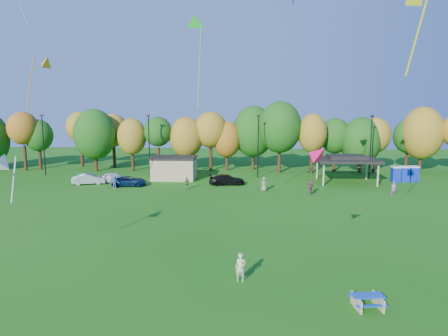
# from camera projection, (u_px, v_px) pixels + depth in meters

# --- Properties ---
(ground) EXTENTS (160.00, 160.00, 0.00)m
(ground) POSITION_uv_depth(u_px,v_px,m) (236.00, 327.00, 19.18)
(ground) COLOR #19600F
(ground) RESTS_ON ground
(tree_line) EXTENTS (93.57, 10.55, 11.15)m
(tree_line) POSITION_uv_depth(u_px,v_px,m) (238.00, 134.00, 63.18)
(tree_line) COLOR black
(tree_line) RESTS_ON ground
(lamp_posts) EXTENTS (64.50, 0.25, 9.09)m
(lamp_posts) POSITION_uv_depth(u_px,v_px,m) (258.00, 144.00, 57.73)
(lamp_posts) COLOR black
(lamp_posts) RESTS_ON ground
(utility_building) EXTENTS (6.30, 4.30, 3.25)m
(utility_building) POSITION_uv_depth(u_px,v_px,m) (174.00, 168.00, 56.96)
(utility_building) COLOR tan
(utility_building) RESTS_ON ground
(pavilion) EXTENTS (8.20, 6.20, 3.77)m
(pavilion) POSITION_uv_depth(u_px,v_px,m) (347.00, 159.00, 54.34)
(pavilion) COLOR tan
(pavilion) RESTS_ON ground
(porta_potties) EXTENTS (3.75, 1.59, 2.18)m
(porta_potties) POSITION_uv_depth(u_px,v_px,m) (405.00, 174.00, 55.20)
(porta_potties) COLOR #0D2AB5
(porta_potties) RESTS_ON ground
(picnic_table) EXTENTS (1.82, 1.57, 0.72)m
(picnic_table) POSITION_uv_depth(u_px,v_px,m) (367.00, 300.00, 20.91)
(picnic_table) COLOR tan
(picnic_table) RESTS_ON ground
(kite_flyer) EXTENTS (0.67, 0.46, 1.75)m
(kite_flyer) POSITION_uv_depth(u_px,v_px,m) (241.00, 267.00, 24.00)
(kite_flyer) COLOR beige
(kite_flyer) RESTS_ON ground
(car_a) EXTENTS (4.44, 2.27, 1.45)m
(car_a) POSITION_uv_depth(u_px,v_px,m) (114.00, 178.00, 54.51)
(car_a) COLOR white
(car_a) RESTS_ON ground
(car_b) EXTENTS (4.57, 2.68, 1.42)m
(car_b) POSITION_uv_depth(u_px,v_px,m) (89.00, 179.00, 53.54)
(car_b) COLOR #A6A5AB
(car_b) RESTS_ON ground
(car_c) EXTENTS (4.85, 2.70, 1.28)m
(car_c) POSITION_uv_depth(u_px,v_px,m) (129.00, 181.00, 52.37)
(car_c) COLOR #0B2147
(car_c) RESTS_ON ground
(car_d) EXTENTS (5.01, 2.70, 1.38)m
(car_d) POSITION_uv_depth(u_px,v_px,m) (227.00, 180.00, 53.16)
(car_d) COLOR black
(car_d) RESTS_ON ground
(far_person_0) EXTENTS (1.30, 1.27, 1.78)m
(far_person_0) POSITION_uv_depth(u_px,v_px,m) (115.00, 182.00, 50.62)
(far_person_0) COLOR #426191
(far_person_0) RESTS_ON ground
(far_person_1) EXTENTS (0.87, 1.73, 1.79)m
(far_person_1) POSITION_uv_depth(u_px,v_px,m) (311.00, 187.00, 47.24)
(far_person_1) COLOR #943D58
(far_person_1) RESTS_ON ground
(far_person_2) EXTENTS (0.88, 0.58, 1.77)m
(far_person_2) POSITION_uv_depth(u_px,v_px,m) (264.00, 184.00, 49.19)
(far_person_2) COLOR #7B8259
(far_person_2) RESTS_ON ground
(far_person_3) EXTENTS (0.93, 0.89, 1.55)m
(far_person_3) POSITION_uv_depth(u_px,v_px,m) (187.00, 183.00, 50.28)
(far_person_3) COLOR #567648
(far_person_3) RESTS_ON ground
(far_person_4) EXTENTS (0.62, 0.44, 1.60)m
(far_person_4) POSITION_uv_depth(u_px,v_px,m) (394.00, 188.00, 47.03)
(far_person_4) COLOR #B155B5
(far_person_4) RESTS_ON ground
(kite_5) EXTENTS (3.00, 2.20, 5.36)m
(kite_5) POSITION_uv_depth(u_px,v_px,m) (46.00, 62.00, 37.09)
(kite_5) COLOR orange
(kite_9) EXTENTS (1.26, 2.27, 3.54)m
(kite_9) POSITION_uv_depth(u_px,v_px,m) (2.00, 161.00, 24.13)
(kite_9) COLOR silver
(kite_11) EXTENTS (1.41, 4.25, 7.38)m
(kite_11) POSITION_uv_depth(u_px,v_px,m) (196.00, 22.00, 29.59)
(kite_11) COLOR green
(kite_14) EXTENTS (1.64, 1.58, 1.31)m
(kite_14) POSITION_uv_depth(u_px,v_px,m) (319.00, 154.00, 21.89)
(kite_14) COLOR #DB0C4A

